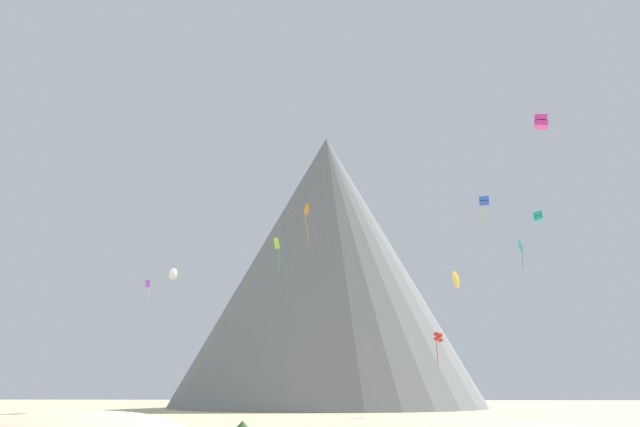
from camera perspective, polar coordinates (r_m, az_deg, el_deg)
name	(u,v)px	position (r m, az deg, el deg)	size (l,w,h in m)	color
bush_mid_center	(242,426)	(49.19, -7.35, -19.35)	(1.65, 1.65, 0.87)	#386633
rock_massif	(325,270)	(123.56, 0.51, -5.40)	(76.39, 76.39, 55.84)	slate
kite_red_low	(438,338)	(72.27, 11.11, -11.47)	(1.04, 0.98, 3.82)	red
kite_magenta_mid	(541,122)	(53.89, 20.19, 8.13)	(1.20, 1.16, 1.11)	#D1339E
kite_gold_mid	(457,279)	(88.02, 12.80, -6.10)	(1.50, 2.29, 2.44)	gold
kite_white_mid	(174,274)	(92.28, -13.67, -5.57)	(1.28, 1.82, 1.73)	white
kite_violet_mid	(148,286)	(88.19, -15.96, -6.62)	(0.76, 0.69, 3.16)	purple
kite_cyan_mid	(521,248)	(79.63, 18.48, -3.14)	(0.46, 0.80, 3.63)	#33BCDB
kite_lime_mid	(277,247)	(69.23, -4.08, -3.18)	(0.85, 0.82, 3.92)	#8CD133
kite_orange_high	(307,210)	(89.04, -1.20, 0.29)	(1.13, 1.62, 5.93)	orange
kite_teal_mid	(538,216)	(68.81, 19.94, -0.27)	(1.20, 1.15, 1.09)	teal
kite_blue_mid	(484,201)	(73.13, 15.28, 1.13)	(1.34, 1.39, 3.77)	blue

